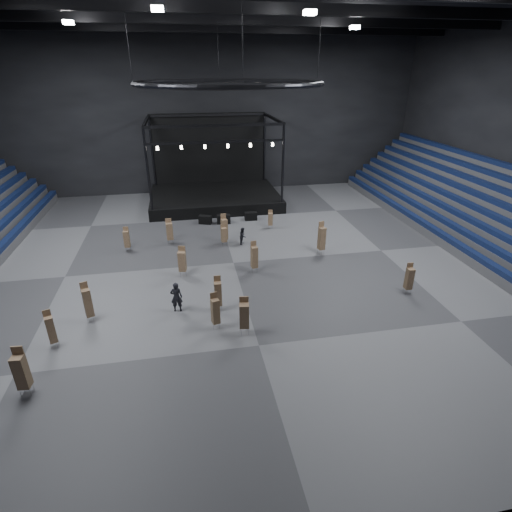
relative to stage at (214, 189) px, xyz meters
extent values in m
plane|color=#57585A|center=(0.00, -16.24, -1.45)|extent=(50.00, 50.00, 0.00)
cube|color=black|center=(0.00, 4.76, 7.55)|extent=(50.00, 0.20, 18.00)
cube|color=black|center=(0.00, -37.24, 7.55)|extent=(50.00, 0.20, 18.00)
cube|color=#4C4C4F|center=(21.40, -16.24, -1.08)|extent=(7.20, 40.00, 0.75)
cube|color=#0C1635|center=(18.12, -16.24, -0.50)|extent=(0.59, 40.00, 0.40)
cube|color=#4C4C4F|center=(21.85, -16.24, -0.70)|extent=(6.30, 40.00, 1.50)
cube|color=#0C1635|center=(19.02, -16.24, 0.25)|extent=(0.59, 40.00, 0.40)
cube|color=#4C4C4F|center=(22.30, -16.24, -0.33)|extent=(5.40, 40.00, 2.25)
cube|color=#0C1635|center=(19.91, -16.24, 1.00)|extent=(0.59, 40.00, 0.40)
cube|color=#4C4C4F|center=(22.75, -16.24, 0.05)|extent=(4.50, 40.00, 3.00)
cube|color=#0C1635|center=(20.82, -16.24, 1.75)|extent=(0.59, 40.00, 0.40)
cube|color=#4C4C4F|center=(23.20, -16.24, 0.42)|extent=(3.60, 40.00, 3.75)
cube|color=#0C1635|center=(21.71, -16.24, 2.50)|extent=(0.59, 40.00, 0.40)
cube|color=#4C4C4F|center=(23.65, -16.24, 0.80)|extent=(2.70, 40.00, 4.50)
cube|color=#0C1635|center=(22.61, -16.24, 3.25)|extent=(0.59, 40.00, 0.40)
cube|color=#4C4C4F|center=(24.10, -16.24, 1.17)|extent=(1.80, 40.00, 5.25)
cube|color=black|center=(0.00, -0.74, -0.85)|extent=(14.00, 10.00, 1.20)
cube|color=black|center=(0.00, 4.06, 3.75)|extent=(13.30, 0.30, 8.00)
cylinder|color=black|center=(-6.60, -5.34, 3.65)|extent=(0.24, 0.24, 7.80)
cylinder|color=black|center=(-6.60, 3.86, 3.65)|extent=(0.24, 0.24, 7.80)
cylinder|color=black|center=(6.60, -5.34, 3.65)|extent=(0.24, 0.24, 7.80)
cylinder|color=black|center=(6.60, 3.86, 3.65)|extent=(0.24, 0.24, 7.80)
cube|color=black|center=(0.00, -5.34, 7.55)|extent=(13.40, 0.25, 0.25)
cube|color=black|center=(0.00, 3.86, 7.55)|extent=(13.40, 0.25, 0.25)
cube|color=black|center=(0.00, -5.34, 6.05)|extent=(13.40, 0.20, 0.20)
cylinder|color=white|center=(-5.50, -5.34, 5.65)|extent=(0.24, 0.24, 0.35)
cylinder|color=white|center=(-3.30, -5.34, 5.65)|extent=(0.24, 0.24, 0.35)
cylinder|color=white|center=(-1.10, -5.34, 5.65)|extent=(0.24, 0.24, 0.35)
cylinder|color=white|center=(1.10, -5.34, 5.65)|extent=(0.24, 0.24, 0.35)
cylinder|color=white|center=(3.30, -5.34, 5.65)|extent=(0.24, 0.24, 0.35)
cylinder|color=white|center=(5.50, -5.34, 5.65)|extent=(0.24, 0.24, 0.35)
torus|color=black|center=(0.00, -16.24, 11.55)|extent=(12.30, 12.30, 0.30)
cylinder|color=black|center=(6.00, -16.24, 14.05)|extent=(0.04, 0.04, 5.00)
cylinder|color=black|center=(0.00, -10.24, 14.05)|extent=(0.04, 0.04, 5.00)
cylinder|color=black|center=(-6.00, -16.24, 14.05)|extent=(0.04, 0.04, 5.00)
cylinder|color=black|center=(0.00, -22.24, 14.05)|extent=(0.04, 0.04, 5.00)
cube|color=black|center=(0.00, -16.24, 15.75)|extent=(49.00, 0.35, 0.70)
cube|color=black|center=(0.00, -9.24, 15.75)|extent=(49.00, 0.35, 0.70)
cube|color=black|center=(0.00, -1.24, 15.75)|extent=(49.00, 0.35, 0.70)
cube|color=white|center=(-10.00, -12.24, 15.15)|extent=(0.60, 0.60, 0.25)
cube|color=white|center=(10.00, -12.24, 15.15)|extent=(0.60, 0.60, 0.25)
cube|color=white|center=(-4.00, -20.24, 15.15)|extent=(0.60, 0.60, 0.25)
cube|color=white|center=(4.00, -20.24, 15.15)|extent=(0.60, 0.60, 0.25)
cube|color=black|center=(-1.55, -7.08, -1.04)|extent=(1.35, 0.99, 0.81)
cube|color=black|center=(0.24, -7.34, -1.02)|extent=(1.33, 0.72, 0.86)
cube|color=black|center=(3.03, -6.89, -1.04)|extent=(1.23, 0.63, 0.81)
cylinder|color=silver|center=(-5.09, -11.73, -1.23)|extent=(0.03, 0.03, 0.44)
cylinder|color=silver|center=(-5.09, -11.31, -1.23)|extent=(0.03, 0.03, 0.44)
cylinder|color=silver|center=(-4.67, -11.73, -1.23)|extent=(0.03, 0.03, 0.44)
cylinder|color=silver|center=(-4.67, -11.31, -1.23)|extent=(0.03, 0.03, 0.44)
cube|color=#9F7958|center=(-4.88, -11.52, -0.27)|extent=(0.59, 0.59, 1.47)
cube|color=#9F7958|center=(-4.90, -11.30, 0.41)|extent=(0.51, 0.12, 0.81)
cylinder|color=silver|center=(-9.73, -22.70, -1.26)|extent=(0.03, 0.03, 0.38)
cylinder|color=silver|center=(-9.73, -22.34, -1.26)|extent=(0.03, 0.03, 0.38)
cylinder|color=silver|center=(-9.37, -22.70, -1.26)|extent=(0.03, 0.03, 0.38)
cylinder|color=silver|center=(-9.37, -22.34, -1.26)|extent=(0.03, 0.03, 0.38)
cube|color=#9F7958|center=(-9.55, -22.52, -0.18)|extent=(0.59, 0.59, 1.79)
cube|color=#9F7958|center=(-9.62, -22.34, 0.67)|extent=(0.43, 0.21, 0.98)
cylinder|color=silver|center=(-0.42, -12.45, -1.24)|extent=(0.03, 0.03, 0.41)
cylinder|color=silver|center=(-0.42, -12.06, -1.24)|extent=(0.03, 0.03, 0.41)
cylinder|color=silver|center=(-0.02, -12.45, -1.24)|extent=(0.03, 0.03, 0.41)
cylinder|color=silver|center=(-0.02, -12.06, -1.24)|extent=(0.03, 0.03, 0.41)
cube|color=#9F7958|center=(-0.22, -12.25, -0.14)|extent=(0.59, 0.59, 1.80)
cube|color=#9F7958|center=(-0.26, -12.05, 0.72)|extent=(0.48, 0.16, 0.99)
cylinder|color=silver|center=(-8.54, -12.54, -1.27)|extent=(0.03, 0.03, 0.37)
cylinder|color=silver|center=(-8.54, -12.18, -1.27)|extent=(0.03, 0.03, 0.37)
cylinder|color=silver|center=(-8.19, -12.54, -1.27)|extent=(0.03, 0.03, 0.37)
cylinder|color=silver|center=(-8.19, -12.18, -1.27)|extent=(0.03, 0.03, 0.37)
cube|color=#9F7958|center=(-8.37, -12.36, -0.38)|extent=(0.47, 0.47, 1.40)
cube|color=#9F7958|center=(-8.35, -12.18, 0.27)|extent=(0.43, 0.08, 0.77)
cylinder|color=silver|center=(-11.23, -24.91, -1.28)|extent=(0.03, 0.03, 0.34)
cylinder|color=silver|center=(-11.23, -24.59, -1.28)|extent=(0.03, 0.03, 0.34)
cylinder|color=silver|center=(-10.90, -24.91, -1.28)|extent=(0.03, 0.03, 0.34)
cylinder|color=silver|center=(-10.90, -24.59, -1.28)|extent=(0.03, 0.03, 0.34)
cube|color=#9F7958|center=(-11.06, -24.75, -0.32)|extent=(0.53, 0.53, 1.57)
cube|color=#9F7958|center=(-11.13, -24.59, 0.42)|extent=(0.39, 0.19, 0.86)
cylinder|color=silver|center=(10.81, -23.21, -1.26)|extent=(0.03, 0.03, 0.37)
cylinder|color=silver|center=(10.81, -22.86, -1.26)|extent=(0.03, 0.03, 0.37)
cylinder|color=silver|center=(11.16, -23.21, -1.26)|extent=(0.03, 0.03, 0.37)
cylinder|color=silver|center=(11.16, -22.86, -1.26)|extent=(0.03, 0.03, 0.37)
cube|color=#9F7958|center=(10.99, -23.03, -0.33)|extent=(0.45, 0.45, 1.50)
cube|color=#9F7958|center=(10.99, -22.85, 0.37)|extent=(0.43, 0.06, 0.83)
cylinder|color=silver|center=(7.11, -16.07, -1.24)|extent=(0.03, 0.03, 0.42)
cylinder|color=silver|center=(7.11, -15.68, -1.24)|extent=(0.03, 0.03, 0.42)
cylinder|color=silver|center=(7.50, -16.07, -1.24)|extent=(0.03, 0.03, 0.42)
cylinder|color=silver|center=(7.50, -15.68, -1.24)|extent=(0.03, 0.03, 0.42)
cube|color=#9F7958|center=(7.30, -15.87, -0.09)|extent=(0.59, 0.59, 1.89)
cube|color=#9F7958|center=(7.26, -15.67, 0.80)|extent=(0.48, 0.16, 1.04)
cylinder|color=silver|center=(-0.50, -12.89, -1.26)|extent=(0.03, 0.03, 0.37)
cylinder|color=silver|center=(-0.50, -12.54, -1.26)|extent=(0.03, 0.03, 0.37)
cylinder|color=silver|center=(-0.15, -12.89, -1.26)|extent=(0.03, 0.03, 0.37)
cylinder|color=silver|center=(-0.15, -12.54, -1.26)|extent=(0.03, 0.03, 0.37)
cube|color=#9F7958|center=(-0.33, -12.72, -0.46)|extent=(0.52, 0.52, 1.25)
cube|color=#9F7958|center=(-0.36, -12.53, 0.12)|extent=(0.43, 0.14, 0.69)
cylinder|color=silver|center=(1.16, -18.19, -1.26)|extent=(0.03, 0.03, 0.38)
cylinder|color=silver|center=(1.16, -17.83, -1.26)|extent=(0.03, 0.03, 0.38)
cylinder|color=silver|center=(1.52, -18.19, -1.26)|extent=(0.03, 0.03, 0.38)
cylinder|color=silver|center=(1.52, -17.83, -1.26)|extent=(0.03, 0.03, 0.38)
cube|color=#9F7958|center=(1.34, -18.01, -0.24)|extent=(0.52, 0.52, 1.66)
cube|color=#9F7958|center=(1.31, -17.83, 0.54)|extent=(0.44, 0.13, 0.91)
cylinder|color=silver|center=(-2.00, -22.89, -1.26)|extent=(0.03, 0.03, 0.37)
cylinder|color=silver|center=(-2.00, -22.54, -1.26)|extent=(0.03, 0.03, 0.37)
cylinder|color=silver|center=(-1.65, -22.89, -1.26)|extent=(0.03, 0.03, 0.37)
cylinder|color=silver|center=(-1.65, -22.54, -1.26)|extent=(0.03, 0.03, 0.37)
cube|color=#9F7958|center=(-1.82, -22.72, -0.28)|extent=(0.46, 0.46, 1.60)
cube|color=#9F7958|center=(-1.82, -22.53, 0.47)|extent=(0.43, 0.07, 0.88)
cylinder|color=silver|center=(4.29, -9.67, -1.28)|extent=(0.03, 0.03, 0.35)
cylinder|color=silver|center=(4.29, -9.34, -1.28)|extent=(0.03, 0.03, 0.35)
cylinder|color=silver|center=(4.62, -9.67, -1.28)|extent=(0.03, 0.03, 0.35)
cylinder|color=silver|center=(4.62, -9.34, -1.28)|extent=(0.03, 0.03, 0.35)
cube|color=#9F7958|center=(4.45, -9.51, -0.51)|extent=(0.47, 0.47, 1.18)
cube|color=#9F7958|center=(4.48, -9.34, 0.03)|extent=(0.40, 0.11, 0.65)
cylinder|color=silver|center=(-11.63, -28.44, -1.23)|extent=(0.03, 0.03, 0.44)
cylinder|color=silver|center=(-11.63, -28.03, -1.23)|extent=(0.03, 0.03, 0.44)
cylinder|color=silver|center=(-11.21, -28.44, -1.23)|extent=(0.03, 0.03, 0.44)
cylinder|color=silver|center=(-11.21, -28.03, -1.23)|extent=(0.03, 0.03, 0.44)
cube|color=#9F7958|center=(-11.42, -28.24, -0.15)|extent=(0.56, 0.56, 1.72)
cube|color=#9F7958|center=(-11.40, -28.02, 0.66)|extent=(0.51, 0.10, 0.95)
cylinder|color=silver|center=(-4.14, -17.89, -1.23)|extent=(0.03, 0.03, 0.44)
cylinder|color=silver|center=(-4.14, -17.47, -1.23)|extent=(0.03, 0.03, 0.44)
cylinder|color=silver|center=(-3.72, -17.89, -1.23)|extent=(0.03, 0.03, 0.44)
cylinder|color=silver|center=(-3.72, -17.47, -1.23)|extent=(0.03, 0.03, 0.44)
cube|color=#9F7958|center=(-3.93, -17.68, -0.26)|extent=(0.62, 0.62, 1.50)
cube|color=#9F7958|center=(-3.89, -17.47, 0.44)|extent=(0.51, 0.16, 0.83)
cylinder|color=silver|center=(-0.82, -25.66, -1.22)|extent=(0.03, 0.03, 0.45)
cylinder|color=silver|center=(-0.82, -25.23, -1.22)|extent=(0.03, 0.03, 0.45)
cylinder|color=silver|center=(-0.39, -25.66, -1.22)|extent=(0.03, 0.03, 0.45)
cylinder|color=silver|center=(-0.39, -25.23, -1.22)|extent=(0.03, 0.03, 0.45)
cube|color=#9F7958|center=(-0.61, -25.45, -0.24)|extent=(0.62, 0.62, 1.50)
cube|color=#9F7958|center=(-0.57, -25.22, 0.46)|extent=(0.53, 0.14, 0.83)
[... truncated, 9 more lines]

